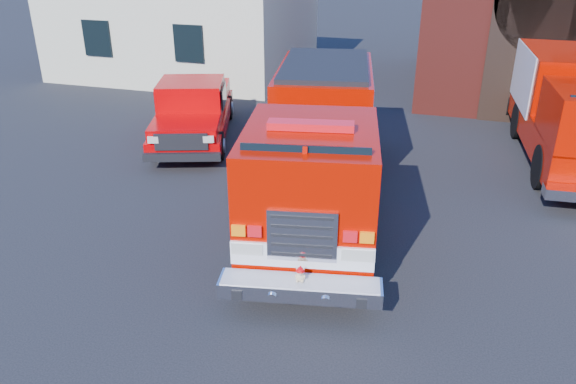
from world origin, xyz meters
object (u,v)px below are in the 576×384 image
(fire_engine, at_px, (319,141))
(pickup_truck, at_px, (194,110))
(secondary_truck, at_px, (572,101))
(side_building, at_px, (187,21))

(fire_engine, height_order, pickup_truck, fire_engine)
(pickup_truck, bearing_deg, secondary_truck, 10.71)
(fire_engine, bearing_deg, secondary_truck, 40.36)
(side_building, xyz_separation_m, secondary_truck, (15.09, -6.47, -0.69))
(side_building, xyz_separation_m, fire_engine, (8.98, -11.66, -0.74))
(secondary_truck, bearing_deg, side_building, 156.80)
(pickup_truck, bearing_deg, side_building, 116.60)
(fire_engine, distance_m, pickup_truck, 5.70)
(side_building, height_order, secondary_truck, side_building)
(fire_engine, height_order, secondary_truck, fire_engine)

